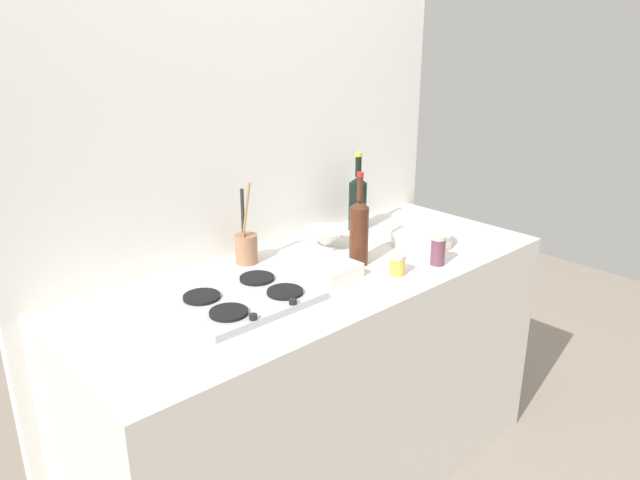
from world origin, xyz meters
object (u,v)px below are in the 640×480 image
mixing_bowl (326,238)px  butter_dish (340,273)px  condiment_jar_front (438,250)px  stovetop_hob (244,298)px  wine_bottle_leftmost (358,201)px  condiment_jar_rear (397,265)px  wine_bottle_mid_left (359,231)px  utensil_crock (246,247)px  plate_stack (421,238)px

mixing_bowl → butter_dish: bearing=-123.8°
mixing_bowl → condiment_jar_front: bearing=-64.3°
butter_dish → condiment_jar_front: bearing=-21.1°
stovetop_hob → wine_bottle_leftmost: size_ratio=1.29×
condiment_jar_rear → wine_bottle_mid_left: bearing=99.8°
utensil_crock → condiment_jar_front: (0.50, -0.48, -0.01)m
stovetop_hob → mixing_bowl: bearing=19.0°
wine_bottle_mid_left → plate_stack: bearing=-3.9°
wine_bottle_leftmost → condiment_jar_front: 0.48m
plate_stack → utensil_crock: (-0.63, 0.31, 0.04)m
stovetop_hob → condiment_jar_front: 0.74m
plate_stack → butter_dish: bearing=-175.7°
stovetop_hob → utensil_crock: 0.34m
stovetop_hob → wine_bottle_leftmost: wine_bottle_leftmost is taller
mixing_bowl → condiment_jar_rear: 0.35m
butter_dish → condiment_jar_front: (0.36, -0.14, 0.03)m
mixing_bowl → condiment_jar_front: (0.19, -0.39, 0.01)m
wine_bottle_mid_left → utensil_crock: size_ratio=1.11×
stovetop_hob → condiment_jar_rear: (0.53, -0.18, 0.02)m
condiment_jar_front → condiment_jar_rear: bearing=168.2°
wine_bottle_leftmost → wine_bottle_mid_left: bearing=-135.2°
stovetop_hob → utensil_crock: bearing=52.5°
wine_bottle_leftmost → condiment_jar_front: size_ratio=3.02×
wine_bottle_leftmost → utensil_crock: size_ratio=1.08×
utensil_crock → wine_bottle_mid_left: bearing=-44.0°
stovetop_hob → butter_dish: bearing=-12.3°
plate_stack → mixing_bowl: (-0.32, 0.22, 0.02)m
plate_stack → wine_bottle_mid_left: 0.35m
plate_stack → utensil_crock: 0.70m
wine_bottle_leftmost → mixing_bowl: 0.28m
wine_bottle_leftmost → condiment_jar_front: bearing=-98.4°
wine_bottle_mid_left → butter_dish: bearing=-158.5°
wine_bottle_leftmost → butter_dish: (-0.43, -0.33, -0.10)m
condiment_jar_front → condiment_jar_rear: condiment_jar_front is taller
mixing_bowl → plate_stack: bearing=-34.4°
stovetop_hob → utensil_crock: utensil_crock is taller
stovetop_hob → butter_dish: 0.36m
utensil_crock → condiment_jar_front: size_ratio=2.81×
wine_bottle_mid_left → butter_dish: 0.19m
stovetop_hob → plate_stack: plate_stack is taller
condiment_jar_rear → utensil_crock: bearing=125.9°
mixing_bowl → wine_bottle_leftmost: bearing=17.4°
stovetop_hob → plate_stack: 0.83m
mixing_bowl → condiment_jar_rear: bearing=-88.6°
plate_stack → condiment_jar_rear: size_ratio=3.41×
wine_bottle_leftmost → condiment_jar_front: wine_bottle_leftmost is taller
stovetop_hob → wine_bottle_mid_left: (0.50, -0.02, 0.11)m
utensil_crock → butter_dish: bearing=-67.5°
plate_stack → condiment_jar_rear: (-0.31, -0.14, 0.01)m
plate_stack → condiment_jar_rear: bearing=-155.9°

